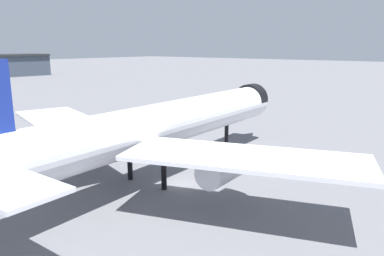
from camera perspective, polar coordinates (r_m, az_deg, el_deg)
ground at (r=50.55m, az=-1.85°, el=-8.67°), size 900.00×900.00×0.00m
airliner_near_gate at (r=50.50m, az=-5.38°, el=0.23°), size 63.35×57.87×17.17m
service_truck_front at (r=86.55m, az=-16.90°, el=0.87°), size 2.78×5.60×3.00m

